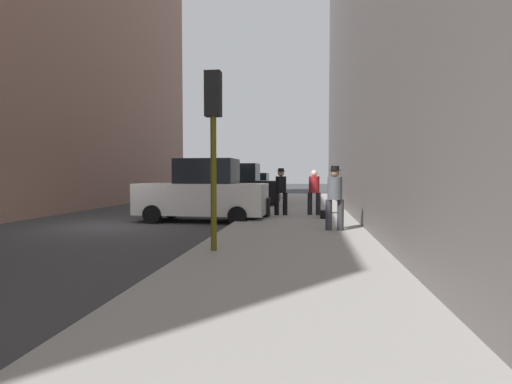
% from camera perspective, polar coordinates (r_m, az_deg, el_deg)
% --- Properties ---
extents(ground_plane, '(120.00, 120.00, 0.00)m').
position_cam_1_polar(ground_plane, '(14.02, -19.81, -4.56)').
color(ground_plane, '#38383A').
extents(sidewalk, '(4.00, 40.00, 0.15)m').
position_cam_1_polar(sidewalk, '(12.47, 5.60, -4.94)').
color(sidewalk, gray).
rests_on(sidewalk, ground_plane).
extents(parked_white_van, '(4.65, 2.17, 2.25)m').
position_cam_1_polar(parked_white_van, '(14.47, -7.56, -0.11)').
color(parked_white_van, silver).
rests_on(parked_white_van, ground_plane).
extents(parked_black_suv, '(4.65, 2.17, 2.25)m').
position_cam_1_polar(parked_black_suv, '(20.64, -3.01, 0.69)').
color(parked_black_suv, black).
rests_on(parked_black_suv, ground_plane).
extents(parked_silver_sedan, '(4.23, 2.12, 1.79)m').
position_cam_1_polar(parked_silver_sedan, '(26.57, -0.65, 0.70)').
color(parked_silver_sedan, '#B7BABF').
rests_on(parked_silver_sedan, ground_plane).
extents(fire_hydrant, '(0.42, 0.22, 0.70)m').
position_cam_1_polar(fire_hydrant, '(16.39, 0.63, -1.66)').
color(fire_hydrant, red).
rests_on(fire_hydrant, sidewalk).
extents(traffic_light, '(0.32, 0.32, 3.60)m').
position_cam_1_polar(traffic_light, '(8.17, -6.11, 10.01)').
color(traffic_light, '#514C0F').
rests_on(traffic_light, sidewalk).
extents(pedestrian_with_fedora, '(0.51, 0.43, 1.78)m').
position_cam_1_polar(pedestrian_with_fedora, '(15.12, 3.58, 0.41)').
color(pedestrian_with_fedora, black).
rests_on(pedestrian_with_fedora, sidewalk).
extents(pedestrian_in_red_jacket, '(0.52, 0.46, 1.71)m').
position_cam_1_polar(pedestrian_in_red_jacket, '(15.31, 8.30, 0.30)').
color(pedestrian_in_red_jacket, black).
rests_on(pedestrian_in_red_jacket, sidewalk).
extents(pedestrian_with_beanie, '(0.50, 0.40, 1.78)m').
position_cam_1_polar(pedestrian_with_beanie, '(11.19, 11.19, -0.37)').
color(pedestrian_with_beanie, '#333338').
rests_on(pedestrian_with_beanie, sidewalk).
extents(rolling_suitcase, '(0.38, 0.58, 1.04)m').
position_cam_1_polar(rolling_suitcase, '(14.61, 1.21, -2.19)').
color(rolling_suitcase, black).
rests_on(rolling_suitcase, sidewalk).
extents(duffel_bag, '(0.32, 0.44, 0.28)m').
position_cam_1_polar(duffel_bag, '(14.26, 9.81, -3.16)').
color(duffel_bag, black).
rests_on(duffel_bag, sidewalk).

